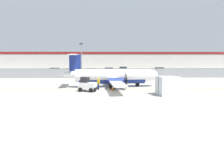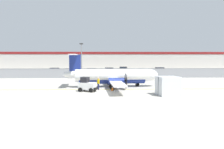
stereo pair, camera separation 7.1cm
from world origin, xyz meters
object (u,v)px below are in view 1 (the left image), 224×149
(parked_car_0, at_px, (55,71))
(parked_car_4, at_px, (123,69))
(commuter_airplane, at_px, (114,76))
(cargo_container, at_px, (168,86))
(parked_car_2, at_px, (91,71))
(parked_car_1, at_px, (69,71))
(parked_car_5, at_px, (143,71))
(traffic_cone_near_right, at_px, (110,85))
(baggage_tug, at_px, (87,85))
(traffic_cone_near_left, at_px, (112,88))
(ground_crew_worker, at_px, (98,83))
(parked_car_6, at_px, (160,70))
(traffic_cone_far_left, at_px, (162,88))
(parked_car_3, at_px, (109,70))
(apron_light_pole, at_px, (81,58))

(parked_car_0, xyz_separation_m, parked_car_4, (19.48, 6.25, 0.00))
(commuter_airplane, relative_size, parked_car_0, 3.70)
(cargo_container, bearing_deg, parked_car_2, 101.45)
(cargo_container, distance_m, parked_car_1, 33.43)
(parked_car_1, height_order, parked_car_2, same)
(parked_car_4, xyz_separation_m, parked_car_5, (4.34, -10.01, 0.00))
(parked_car_0, bearing_deg, traffic_cone_near_right, -54.48)
(commuter_airplane, bearing_deg, cargo_container, -53.14)
(baggage_tug, distance_m, traffic_cone_near_left, 3.39)
(ground_crew_worker, relative_size, parked_car_2, 0.40)
(parked_car_6, bearing_deg, parked_car_2, -174.19)
(parked_car_0, bearing_deg, cargo_container, -50.80)
(traffic_cone_far_left, distance_m, parked_car_6, 31.49)
(traffic_cone_near_right, distance_m, traffic_cone_far_left, 7.69)
(parked_car_5, bearing_deg, commuter_airplane, -105.95)
(traffic_cone_near_left, xyz_separation_m, parked_car_1, (-10.34, 25.49, 0.58))
(ground_crew_worker, distance_m, parked_car_0, 30.76)
(commuter_airplane, distance_m, parked_car_6, 30.66)
(parked_car_4, bearing_deg, traffic_cone_far_left, -84.99)
(parked_car_5, bearing_deg, cargo_container, -89.21)
(parked_car_0, xyz_separation_m, parked_car_3, (14.85, 0.61, 0.00))
(traffic_cone_near_left, relative_size, parked_car_6, 0.15)
(parked_car_1, bearing_deg, parked_car_5, 5.38)
(parked_car_0, height_order, parked_car_6, same)
(parked_car_3, distance_m, apron_light_pole, 17.31)
(commuter_airplane, bearing_deg, apron_light_pole, 117.31)
(cargo_container, xyz_separation_m, parked_car_6, (8.41, 33.98, -0.21))
(parked_car_4, bearing_deg, cargo_container, -85.80)
(ground_crew_worker, bearing_deg, traffic_cone_near_right, 37.33)
(baggage_tug, xyz_separation_m, parked_car_1, (-7.03, 25.99, 0.04))
(traffic_cone_near_right, relative_size, parked_car_1, 0.15)
(parked_car_2, bearing_deg, ground_crew_worker, 94.03)
(baggage_tug, xyz_separation_m, traffic_cone_far_left, (10.05, 0.60, -0.54))
(traffic_cone_far_left, distance_m, parked_car_1, 30.61)
(parked_car_3, height_order, parked_car_4, same)
(baggage_tug, bearing_deg, parked_car_3, 103.52)
(parked_car_5, bearing_deg, parked_car_2, -179.18)
(traffic_cone_near_right, relative_size, parked_car_0, 0.15)
(traffic_cone_near_left, xyz_separation_m, parked_car_4, (4.65, 34.95, 0.58))
(parked_car_3, relative_size, parked_car_5, 1.00)
(baggage_tug, height_order, traffic_cone_far_left, baggage_tug)
(parked_car_1, height_order, parked_car_3, same)
(traffic_cone_far_left, xyz_separation_m, parked_car_3, (-6.71, 29.21, 0.58))
(traffic_cone_near_right, distance_m, apron_light_pole, 12.08)
(baggage_tug, height_order, parked_car_1, baggage_tug)
(parked_car_1, bearing_deg, apron_light_pole, -61.96)
(apron_light_pole, bearing_deg, ground_crew_worker, -73.28)
(traffic_cone_near_left, bearing_deg, ground_crew_worker, 157.23)
(parked_car_1, bearing_deg, parked_car_6, 18.34)
(commuter_airplane, bearing_deg, ground_crew_worker, -133.92)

